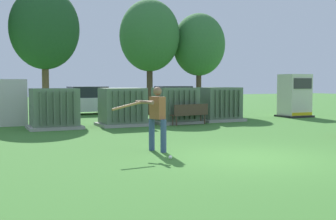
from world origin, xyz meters
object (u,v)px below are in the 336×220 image
at_px(transformer_west, 54,109).
at_px(sports_ball, 170,157).
at_px(transformer_east, 219,105).
at_px(parked_car_leftmost, 86,101).
at_px(parked_car_left_of_center, 172,100).
at_px(batter, 156,116).
at_px(transformer_mid_east, 175,106).
at_px(transformer_mid_west, 123,107).
at_px(park_bench, 190,113).
at_px(generator_enclosure, 295,96).

height_order(transformer_west, sports_ball, transformer_west).
height_order(transformer_east, parked_car_leftmost, same).
xyz_separation_m(transformer_west, parked_car_left_of_center, (8.77, 7.56, -0.04)).
bearing_deg(batter, transformer_mid_east, 60.75).
bearing_deg(transformer_mid_east, parked_car_left_of_center, 66.02).
height_order(transformer_mid_west, park_bench, transformer_mid_west).
distance_m(transformer_mid_east, batter, 8.12).
bearing_deg(transformer_mid_west, transformer_mid_east, 1.64).
relative_size(transformer_west, parked_car_left_of_center, 0.49).
bearing_deg(batter, transformer_east, 48.50).
bearing_deg(transformer_mid_west, sports_ball, -100.66).
relative_size(transformer_mid_east, parked_car_left_of_center, 0.49).
relative_size(park_bench, parked_car_leftmost, 0.43).
relative_size(transformer_mid_west, parked_car_left_of_center, 0.49).
height_order(transformer_east, parked_car_left_of_center, same).
bearing_deg(transformer_west, batter, -78.24).
distance_m(transformer_mid_west, generator_enclosure, 9.96).
bearing_deg(parked_car_left_of_center, parked_car_leftmost, -177.91).
bearing_deg(generator_enclosure, batter, -146.18).
height_order(generator_enclosure, sports_ball, generator_enclosure).
xyz_separation_m(transformer_mid_west, transformer_mid_east, (2.55, 0.07, 0.00)).
xyz_separation_m(transformer_east, generator_enclosure, (4.94, 0.36, 0.35)).
relative_size(transformer_mid_west, generator_enclosure, 0.91).
height_order(transformer_mid_west, transformer_mid_east, same).
relative_size(batter, parked_car_left_of_center, 0.40).
bearing_deg(batter, parked_car_leftmost, 83.57).
relative_size(transformer_mid_east, transformer_east, 1.00).
height_order(park_bench, parked_car_left_of_center, parked_car_left_of_center).
height_order(transformer_east, generator_enclosure, generator_enclosure).
bearing_deg(transformer_west, generator_enclosure, 2.56).
distance_m(generator_enclosure, park_bench, 7.36).
xyz_separation_m(transformer_mid_west, generator_enclosure, (9.93, 0.60, 0.35)).
bearing_deg(transformer_mid_east, transformer_mid_west, -178.36).
xyz_separation_m(transformer_mid_east, transformer_east, (2.45, 0.17, 0.00)).
distance_m(transformer_west, sports_ball, 8.37).
distance_m(transformer_mid_west, park_bench, 2.94).
distance_m(transformer_west, transformer_mid_west, 2.88).
height_order(transformer_mid_east, generator_enclosure, generator_enclosure).
xyz_separation_m(park_bench, parked_car_left_of_center, (3.12, 8.56, 0.22)).
relative_size(generator_enclosure, batter, 1.32).
bearing_deg(transformer_east, parked_car_left_of_center, 83.04).
distance_m(sports_ball, parked_car_left_of_center, 17.47).
bearing_deg(batter, parked_car_left_of_center, 63.40).
xyz_separation_m(transformer_mid_east, parked_car_leftmost, (-2.34, 7.31, -0.04)).
bearing_deg(parked_car_leftmost, transformer_mid_east, -72.22).
distance_m(transformer_west, transformer_mid_east, 5.43).
xyz_separation_m(transformer_west, park_bench, (5.65, -1.00, -0.25)).
bearing_deg(batter, transformer_mid_west, 78.57).
bearing_deg(transformer_mid_west, transformer_east, 2.75).
bearing_deg(parked_car_leftmost, batter, -96.43).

